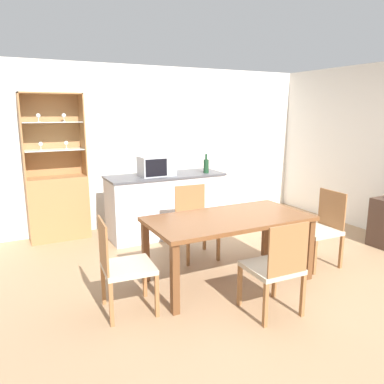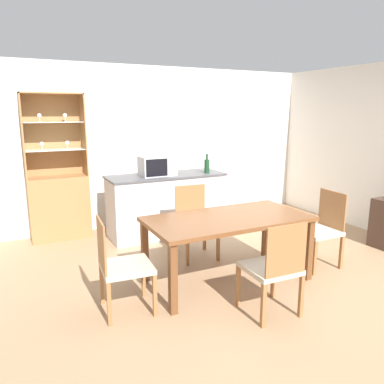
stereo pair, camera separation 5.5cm
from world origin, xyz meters
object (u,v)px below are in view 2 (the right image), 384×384
(dining_chair_side_right_near, at_px, (320,229))
(dining_chair_head_near, at_px, (273,268))
(microwave, at_px, (157,166))
(dining_chair_head_far, at_px, (195,222))
(dining_chair_side_left_near, at_px, (121,265))
(wine_bottle, at_px, (207,166))
(display_cabinet, at_px, (59,197))
(dining_table, at_px, (228,224))

(dining_chair_side_right_near, xyz_separation_m, dining_chair_head_near, (-1.23, -0.66, 0.00))
(dining_chair_side_right_near, bearing_deg, microwave, 37.05)
(dining_chair_head_far, xyz_separation_m, dining_chair_side_left_near, (-1.23, -0.92, 0.00))
(dining_chair_side_right_near, bearing_deg, dining_chair_side_left_near, 91.46)
(dining_chair_head_far, bearing_deg, wine_bottle, -122.73)
(dining_chair_side_left_near, height_order, microwave, microwave)
(display_cabinet, relative_size, dining_chair_head_near, 2.30)
(microwave, bearing_deg, dining_chair_head_near, -87.23)
(dining_chair_side_right_near, bearing_deg, wine_bottle, 20.03)
(display_cabinet, height_order, microwave, display_cabinet)
(dining_chair_side_right_near, height_order, dining_chair_head_near, same)
(dining_chair_side_left_near, bearing_deg, display_cabinet, -170.14)
(dining_chair_side_right_near, bearing_deg, dining_chair_head_far, 54.40)
(microwave, xyz_separation_m, wine_bottle, (0.76, -0.12, -0.03))
(dining_chair_head_far, relative_size, wine_bottle, 3.11)
(wine_bottle, bearing_deg, dining_table, -111.12)
(dining_chair_side_right_near, distance_m, microwave, 2.41)
(dining_chair_head_far, bearing_deg, dining_chair_side_right_near, 146.69)
(dining_table, bearing_deg, dining_chair_side_right_near, -6.29)
(dining_chair_head_far, height_order, microwave, microwave)
(dining_chair_side_right_near, relative_size, dining_chair_head_far, 1.00)
(dining_chair_side_left_near, bearing_deg, dining_chair_side_right_near, 94.41)
(display_cabinet, distance_m, wine_bottle, 2.24)
(dining_table, bearing_deg, dining_chair_head_near, -90.11)
(dining_chair_side_right_near, xyz_separation_m, wine_bottle, (-0.59, 1.78, 0.58))
(dining_table, distance_m, dining_chair_head_near, 0.82)
(dining_chair_side_left_near, bearing_deg, dining_chair_head_far, 131.42)
(dining_chair_side_left_near, xyz_separation_m, microwave, (1.10, 1.89, 0.61))
(dining_table, distance_m, dining_chair_side_left_near, 1.25)
(dining_chair_head_near, distance_m, wine_bottle, 2.58)
(dining_table, relative_size, dining_chair_head_near, 1.93)
(wine_bottle, bearing_deg, dining_chair_head_near, -104.63)
(dining_chair_head_far, xyz_separation_m, microwave, (-0.13, 0.97, 0.61))
(display_cabinet, bearing_deg, dining_chair_side_left_near, -84.67)
(dining_table, height_order, dining_chair_head_near, dining_chair_head_near)
(dining_table, distance_m, microwave, 1.81)
(display_cabinet, relative_size, dining_chair_side_right_near, 2.30)
(dining_table, xyz_separation_m, dining_chair_head_near, (-0.00, -0.79, -0.19))
(dining_chair_side_left_near, bearing_deg, dining_chair_head_near, 66.11)
(display_cabinet, relative_size, dining_chair_side_left_near, 2.30)
(dining_chair_side_left_near, xyz_separation_m, wine_bottle, (1.86, 1.77, 0.58))
(display_cabinet, distance_m, microwave, 1.51)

